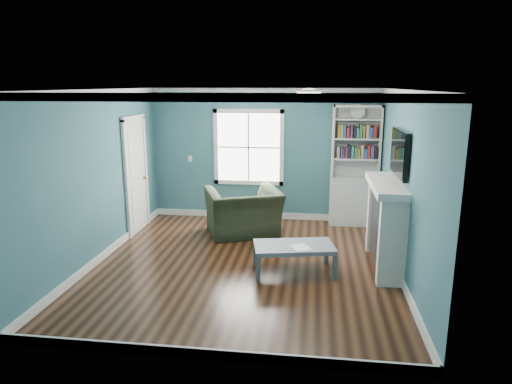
# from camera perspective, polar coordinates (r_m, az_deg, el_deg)

# --- Properties ---
(floor) EXTENTS (5.00, 5.00, 0.00)m
(floor) POSITION_cam_1_polar(r_m,az_deg,el_deg) (7.03, -1.40, -9.02)
(floor) COLOR black
(floor) RESTS_ON ground
(room_walls) EXTENTS (5.00, 5.00, 5.00)m
(room_walls) POSITION_cam_1_polar(r_m,az_deg,el_deg) (6.59, -1.48, 3.80)
(room_walls) COLOR #335F6F
(room_walls) RESTS_ON ground
(trim) EXTENTS (4.50, 5.00, 2.60)m
(trim) POSITION_cam_1_polar(r_m,az_deg,el_deg) (6.66, -1.46, 0.87)
(trim) COLOR white
(trim) RESTS_ON ground
(window) EXTENTS (1.40, 0.06, 1.50)m
(window) POSITION_cam_1_polar(r_m,az_deg,el_deg) (9.08, -0.93, 5.60)
(window) COLOR white
(window) RESTS_ON room_walls
(bookshelf) EXTENTS (0.90, 0.35, 2.31)m
(bookshelf) POSITION_cam_1_polar(r_m,az_deg,el_deg) (8.93, 12.17, 1.73)
(bookshelf) COLOR silver
(bookshelf) RESTS_ON ground
(fireplace) EXTENTS (0.44, 1.58, 1.30)m
(fireplace) POSITION_cam_1_polar(r_m,az_deg,el_deg) (7.01, 15.92, -4.09)
(fireplace) COLOR black
(fireplace) RESTS_ON ground
(tv) EXTENTS (0.06, 1.10, 0.65)m
(tv) POSITION_cam_1_polar(r_m,az_deg,el_deg) (6.79, 17.51, 4.70)
(tv) COLOR black
(tv) RESTS_ON fireplace
(door) EXTENTS (0.12, 0.98, 2.17)m
(door) POSITION_cam_1_polar(r_m,az_deg,el_deg) (8.61, -14.76, 2.18)
(door) COLOR silver
(door) RESTS_ON ground
(ceiling_fixture) EXTENTS (0.38, 0.38, 0.15)m
(ceiling_fixture) POSITION_cam_1_polar(r_m,az_deg,el_deg) (6.52, 6.62, 12.16)
(ceiling_fixture) COLOR white
(ceiling_fixture) RESTS_ON room_walls
(light_switch) EXTENTS (0.08, 0.01, 0.12)m
(light_switch) POSITION_cam_1_polar(r_m,az_deg,el_deg) (9.37, -8.23, 4.15)
(light_switch) COLOR white
(light_switch) RESTS_ON room_walls
(recliner) EXTENTS (1.49, 1.24, 1.11)m
(recliner) POSITION_cam_1_polar(r_m,az_deg,el_deg) (8.24, -1.59, -1.57)
(recliner) COLOR #212D1C
(recliner) RESTS_ON ground
(coffee_table) EXTENTS (1.24, 0.83, 0.41)m
(coffee_table) POSITION_cam_1_polar(r_m,az_deg,el_deg) (6.66, 4.76, -7.03)
(coffee_table) COLOR #525A63
(coffee_table) RESTS_ON ground
(paper_sheet) EXTENTS (0.34, 0.37, 0.00)m
(paper_sheet) POSITION_cam_1_polar(r_m,az_deg,el_deg) (6.54, 5.66, -6.92)
(paper_sheet) COLOR white
(paper_sheet) RESTS_ON coffee_table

